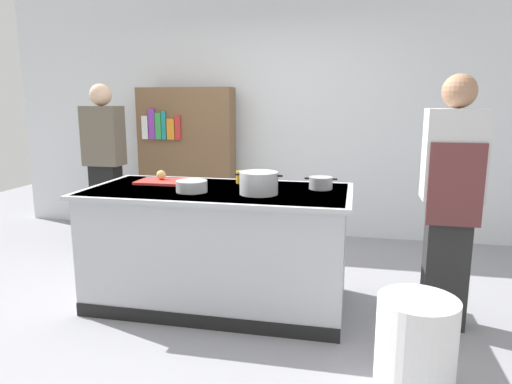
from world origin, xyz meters
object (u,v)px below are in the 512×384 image
at_px(person_chef, 451,198).
at_px(trash_bin, 415,349).
at_px(stock_pot, 259,183).
at_px(person_guest, 105,164).
at_px(bookshelf, 187,162).
at_px(onion, 161,175).
at_px(sauce_pan, 321,183).
at_px(mixing_bowl, 192,186).
at_px(juice_cup, 240,177).

bearing_deg(person_chef, trash_bin, 157.55).
distance_m(stock_pot, person_guest, 2.19).
xyz_separation_m(trash_bin, bookshelf, (-2.25, 2.74, 0.57)).
bearing_deg(onion, person_chef, -6.47).
distance_m(stock_pot, sauce_pan, 0.50).
distance_m(sauce_pan, person_guest, 2.44).
distance_m(trash_bin, bookshelf, 3.59).
distance_m(stock_pot, mixing_bowl, 0.49).
bearing_deg(bookshelf, mixing_bowl, -68.61).
bearing_deg(stock_pot, person_guest, 148.18).
bearing_deg(trash_bin, sauce_pan, 118.01).
relative_size(stock_pot, bookshelf, 0.20).
distance_m(juice_cup, person_guest, 1.80).
height_order(onion, sauce_pan, onion).
distance_m(juice_cup, bookshelf, 1.83).
xyz_separation_m(onion, juice_cup, (0.64, 0.07, -0.01)).
relative_size(juice_cup, person_chef, 0.06).
bearing_deg(stock_pot, mixing_bowl, -177.31).
xyz_separation_m(person_chef, person_guest, (-3.16, 1.08, -0.00)).
relative_size(mixing_bowl, person_guest, 0.13).
bearing_deg(mixing_bowl, bookshelf, 111.39).
xyz_separation_m(sauce_pan, person_chef, (0.88, -0.21, -0.03)).
bearing_deg(sauce_pan, person_guest, 159.05).
bearing_deg(juice_cup, sauce_pan, -9.79).
height_order(juice_cup, bookshelf, bookshelf).
bearing_deg(onion, stock_pot, -20.16).
xyz_separation_m(stock_pot, person_chef, (1.29, 0.08, -0.07)).
bearing_deg(sauce_pan, stock_pot, -145.64).
bearing_deg(person_chef, sauce_pan, 72.13).
distance_m(juice_cup, trash_bin, 1.86).
distance_m(person_chef, bookshelf, 3.14).
height_order(stock_pot, juice_cup, stock_pot).
height_order(onion, mixing_bowl, onion).
bearing_deg(juice_cup, person_chef, -11.82).
bearing_deg(person_guest, stock_pot, 50.39).
relative_size(juice_cup, trash_bin, 0.18).
relative_size(onion, mixing_bowl, 0.33).
xyz_separation_m(stock_pot, mixing_bowl, (-0.49, -0.02, -0.04)).
distance_m(onion, mixing_bowl, 0.52).
relative_size(sauce_pan, juice_cup, 2.41).
height_order(juice_cup, person_chef, person_chef).
bearing_deg(sauce_pan, mixing_bowl, -161.30).
xyz_separation_m(stock_pot, person_guest, (-1.86, 1.16, -0.07)).
bearing_deg(bookshelf, person_chef, -35.87).
relative_size(person_guest, bookshelf, 1.01).
bearing_deg(trash_bin, mixing_bowl, 151.83).
bearing_deg(person_guest, person_chef, 63.33).
xyz_separation_m(mixing_bowl, juice_cup, (0.26, 0.42, 0.01)).
bearing_deg(sauce_pan, juice_cup, 170.21).
height_order(sauce_pan, mixing_bowl, sauce_pan).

